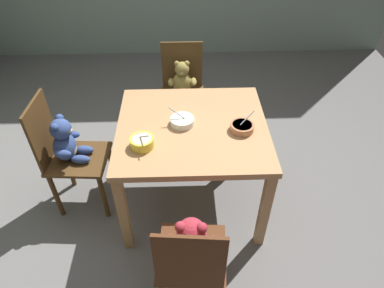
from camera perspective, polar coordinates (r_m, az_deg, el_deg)
The scene contains 8 objects.
ground_plane at distance 2.80m, azimuth 0.03°, elevation -9.11°, with size 5.20×5.20×0.04m.
dining_table at distance 2.33m, azimuth 0.04°, elevation 1.21°, with size 0.99×0.91×0.73m.
teddy_chair_near_front at distance 1.86m, azimuth -0.12°, elevation -17.49°, with size 0.40×0.41×0.88m.
teddy_chair_far_center at distance 3.06m, azimuth -1.60°, elevation 9.45°, with size 0.39×0.36×0.88m.
teddy_chair_near_left at distance 2.53m, azimuth -19.97°, elevation -0.67°, with size 0.43×0.39×0.92m.
porridge_bowl_white_center at distance 2.27m, azimuth -1.63°, elevation 3.83°, with size 0.17×0.16×0.12m.
porridge_bowl_terracotta_near_right at distance 2.24m, azimuth 8.28°, elevation 2.79°, with size 0.15×0.15×0.12m.
porridge_bowl_yellow_near_left at distance 2.11m, azimuth -8.28°, elevation 0.31°, with size 0.15×0.15×0.14m.
Camera 1 is at (-0.06, -1.78, 2.14)m, focal length 32.20 mm.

